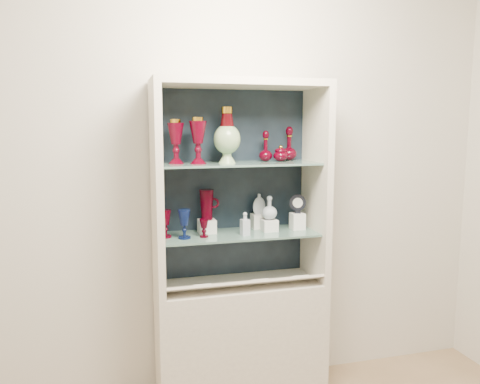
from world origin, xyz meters
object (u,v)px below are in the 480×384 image
object	(u,v)px
ruby_decanter_b	(289,142)
ruby_goblet_tall	(165,224)
enamel_urn	(227,135)
ruby_decanter_a	(266,144)
flat_flask	(259,204)
ruby_pitcher	(207,205)
lidded_bowl	(281,153)
ruby_goblet_small	(204,228)
pedestal_lamp_right	(198,141)
clear_square_bottle	(245,224)
pedestal_lamp_left	(176,142)
cameo_medallion	(298,204)
clear_round_decanter	(269,208)
cobalt_goblet	(184,224)

from	to	relation	value
ruby_decanter_b	ruby_goblet_tall	size ratio (longest dim) A/B	1.39
enamel_urn	ruby_decanter_a	xyz separation A→B (m)	(0.25, 0.06, -0.06)
flat_flask	ruby_pitcher	bearing A→B (deg)	167.59
lidded_bowl	flat_flask	bearing A→B (deg)	147.28
ruby_decanter_b	ruby_goblet_small	world-z (taller)	ruby_decanter_b
ruby_decanter_a	ruby_pitcher	size ratio (longest dim) A/B	1.15
pedestal_lamp_right	clear_square_bottle	world-z (taller)	pedestal_lamp_right
pedestal_lamp_left	cameo_medallion	bearing A→B (deg)	-0.47
ruby_goblet_tall	ruby_pitcher	bearing A→B (deg)	11.93
pedestal_lamp_right	ruby_pitcher	xyz separation A→B (m)	(0.06, 0.07, -0.38)
pedestal_lamp_right	clear_square_bottle	size ratio (longest dim) A/B	1.91
lidded_bowl	clear_round_decanter	size ratio (longest dim) A/B	0.72
ruby_decanter_b	cameo_medallion	world-z (taller)	ruby_decanter_b
enamel_urn	ruby_decanter_a	bearing A→B (deg)	13.01
clear_square_bottle	clear_round_decanter	bearing A→B (deg)	21.90
pedestal_lamp_right	ruby_goblet_small	size ratio (longest dim) A/B	2.49
pedestal_lamp_right	ruby_decanter_b	world-z (taller)	pedestal_lamp_right
ruby_decanter_a	clear_round_decanter	xyz separation A→B (m)	(0.01, -0.05, -0.38)
clear_round_decanter	cameo_medallion	size ratio (longest dim) A/B	1.15
clear_square_bottle	cameo_medallion	size ratio (longest dim) A/B	1.14
pedestal_lamp_right	ruby_decanter_b	bearing A→B (deg)	10.83
cobalt_goblet	clear_square_bottle	size ratio (longest dim) A/B	1.21
pedestal_lamp_left	enamel_urn	bearing A→B (deg)	-3.70
ruby_decanter_b	cobalt_goblet	bearing A→B (deg)	-168.01
ruby_goblet_small	flat_flask	world-z (taller)	flat_flask
ruby_goblet_small	clear_round_decanter	world-z (taller)	clear_round_decanter
ruby_pitcher	pedestal_lamp_right	bearing A→B (deg)	-116.25
ruby_decanter_a	ruby_goblet_tall	bearing A→B (deg)	-175.10
cobalt_goblet	ruby_goblet_tall	bearing A→B (deg)	151.91
enamel_urn	ruby_decanter_a	distance (m)	0.27
clear_round_decanter	pedestal_lamp_left	bearing A→B (deg)	179.11
cobalt_goblet	ruby_goblet_small	world-z (taller)	cobalt_goblet
cobalt_goblet	cameo_medallion	bearing A→B (deg)	4.86
cobalt_goblet	pedestal_lamp_left	bearing A→B (deg)	114.27
pedestal_lamp_right	lidded_bowl	bearing A→B (deg)	5.46
enamel_urn	cameo_medallion	xyz separation A→B (m)	(0.45, 0.01, -0.42)
enamel_urn	clear_round_decanter	xyz separation A→B (m)	(0.26, 0.01, -0.44)
ruby_pitcher	cameo_medallion	size ratio (longest dim) A/B	1.50
ruby_pitcher	ruby_goblet_tall	bearing A→B (deg)	-155.39
ruby_pitcher	flat_flask	xyz separation A→B (m)	(0.34, 0.05, -0.02)
pedestal_lamp_left	clear_round_decanter	bearing A→B (deg)	-0.89
cobalt_goblet	clear_round_decanter	world-z (taller)	clear_round_decanter
ruby_decanter_b	ruby_goblet_tall	world-z (taller)	ruby_decanter_b
ruby_goblet_small	ruby_decanter_a	bearing A→B (deg)	14.21
ruby_decanter_a	ruby_pitcher	xyz separation A→B (m)	(-0.36, 0.00, -0.35)
enamel_urn	ruby_decanter_b	distance (m)	0.43
enamel_urn	ruby_pitcher	size ratio (longest dim) A/B	1.77
lidded_bowl	clear_square_bottle	distance (m)	0.48
ruby_decanter_a	pedestal_lamp_left	bearing A→B (deg)	-175.84
cobalt_goblet	clear_round_decanter	bearing A→B (deg)	6.26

